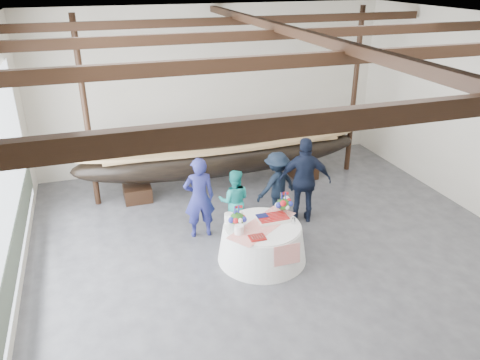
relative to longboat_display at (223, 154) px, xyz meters
name	(u,v)px	position (x,y,z in m)	size (l,w,h in m)	color
floor	(299,274)	(0.24, -4.28, -0.91)	(10.00, 12.00, 0.01)	#3D3D42
wall_back	(213,88)	(0.24, 1.72, 1.34)	(10.00, 0.02, 4.50)	silver
ceiling	(315,30)	(0.24, -4.28, 3.59)	(10.00, 12.00, 0.01)	white
pavilion_structure	(293,55)	(0.24, -3.53, 3.09)	(9.80, 11.76, 4.50)	black
open_bay	(3,204)	(-4.71, -3.28, 0.91)	(0.03, 7.00, 3.20)	silver
longboat_display	(223,154)	(0.00, 0.00, 0.00)	(7.63, 1.53, 1.43)	black
banquet_table	(262,242)	(-0.24, -3.54, -0.53)	(1.77, 1.77, 0.76)	white
tabletop_items	(260,215)	(-0.24, -3.38, 0.00)	(1.66, 1.39, 0.40)	red
guest_woman_blue	(199,198)	(-1.20, -2.26, 0.00)	(0.66, 0.43, 1.82)	navy
guest_woman_teal	(234,201)	(-0.42, -2.28, -0.19)	(0.70, 0.54, 1.44)	teal
guest_man_left	(277,185)	(0.69, -1.99, -0.11)	(1.04, 0.60, 1.60)	black
guest_man_right	(305,181)	(1.22, -2.35, 0.09)	(1.18, 0.49, 2.01)	black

